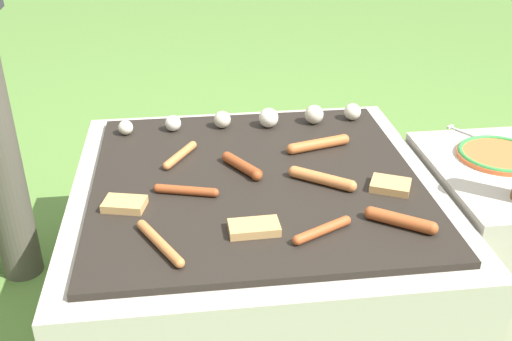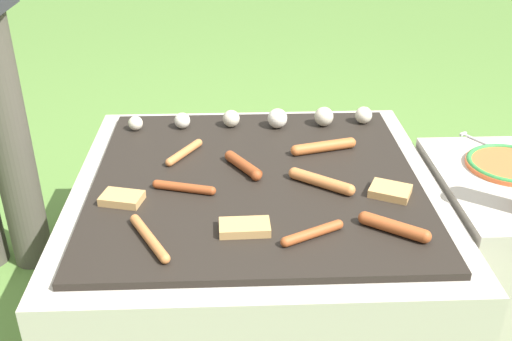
{
  "view_description": "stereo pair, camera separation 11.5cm",
  "coord_description": "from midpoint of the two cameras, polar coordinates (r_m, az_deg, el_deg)",
  "views": [
    {
      "loc": [
        -0.17,
        -1.35,
        1.16
      ],
      "look_at": [
        0.0,
        0.0,
        0.42
      ],
      "focal_mm": 42.0,
      "sensor_mm": 36.0,
      "label": 1
    },
    {
      "loc": [
        -0.06,
        -1.36,
        1.16
      ],
      "look_at": [
        0.0,
        0.0,
        0.42
      ],
      "focal_mm": 42.0,
      "sensor_mm": 36.0,
      "label": 2
    }
  ],
  "objects": [
    {
      "name": "sausage_front_right",
      "position": [
        1.32,
        -11.66,
        -6.83
      ],
      "size": [
        0.1,
        0.17,
        0.02
      ],
      "color": "#C6753D",
      "rests_on": "grill"
    },
    {
      "name": "sausage_back_center",
      "position": [
        1.7,
        4.04,
        2.49
      ],
      "size": [
        0.19,
        0.07,
        0.03
      ],
      "color": "#B7602D",
      "rests_on": "grill"
    },
    {
      "name": "sausage_front_left",
      "position": [
        1.33,
        3.87,
        -5.74
      ],
      "size": [
        0.15,
        0.09,
        0.02
      ],
      "color": "#A34C23",
      "rests_on": "grill"
    },
    {
      "name": "sausage_front_center",
      "position": [
        1.53,
        4.16,
        -0.82
      ],
      "size": [
        0.16,
        0.12,
        0.03
      ],
      "color": "#C6753D",
      "rests_on": "grill"
    },
    {
      "name": "side_ledge",
      "position": [
        1.82,
        20.24,
        -5.44
      ],
      "size": [
        0.39,
        0.52,
        0.4
      ],
      "color": "#B2AA9E",
      "rests_on": "ground_plane"
    },
    {
      "name": "plate_colorful",
      "position": [
        1.77,
        20.47,
        1.4
      ],
      "size": [
        0.23,
        0.23,
        0.02
      ],
      "color": "orange",
      "rests_on": "side_ledge"
    },
    {
      "name": "sausage_mid_right",
      "position": [
        1.38,
        11.3,
        -4.73
      ],
      "size": [
        0.15,
        0.11,
        0.03
      ],
      "color": "#A34C23",
      "rests_on": "grill"
    },
    {
      "name": "fork_utensil",
      "position": [
        1.87,
        18.63,
        3.01
      ],
      "size": [
        0.13,
        0.19,
        0.01
      ],
      "color": "silver",
      "rests_on": "side_ledge"
    },
    {
      "name": "bread_slice_right",
      "position": [
        1.47,
        -14.62,
        -3.17
      ],
      "size": [
        0.11,
        0.09,
        0.02
      ],
      "color": "tan",
      "rests_on": "grill"
    },
    {
      "name": "grill",
      "position": [
        1.67,
        -1.99,
        -6.79
      ],
      "size": [
        0.95,
        0.95,
        0.4
      ],
      "color": "#B2AA9E",
      "rests_on": "ground_plane"
    },
    {
      "name": "bread_slice_center",
      "position": [
        1.53,
        10.6,
        -1.44
      ],
      "size": [
        0.12,
        0.11,
        0.02
      ],
      "color": "tan",
      "rests_on": "grill"
    },
    {
      "name": "sausage_mid_left",
      "position": [
        1.49,
        -8.89,
        -1.93
      ],
      "size": [
        0.16,
        0.06,
        0.02
      ],
      "color": "#93421E",
      "rests_on": "grill"
    },
    {
      "name": "mushroom_row",
      "position": [
        1.84,
        -1.33,
        5.01
      ],
      "size": [
        0.75,
        0.08,
        0.06
      ],
      "color": "beige",
      "rests_on": "grill"
    },
    {
      "name": "sausage_back_right",
      "position": [
        1.67,
        -9.2,
        1.42
      ],
      "size": [
        0.1,
        0.14,
        0.02
      ],
      "color": "#C6753D",
      "rests_on": "grill"
    },
    {
      "name": "bread_slice_left",
      "position": [
        1.34,
        -2.66,
        -5.52
      ],
      "size": [
        0.12,
        0.07,
        0.02
      ],
      "color": "tan",
      "rests_on": "grill"
    },
    {
      "name": "ground_plane",
      "position": [
        1.79,
        -1.88,
        -12.01
      ],
      "size": [
        14.0,
        14.0,
        0.0
      ],
      "primitive_type": "plane",
      "color": "#567F38"
    },
    {
      "name": "sausage_back_left",
      "position": [
        1.59,
        -3.4,
        0.41
      ],
      "size": [
        0.1,
        0.14,
        0.03
      ],
      "color": "#93421E",
      "rests_on": "grill"
    }
  ]
}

